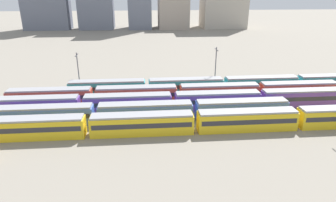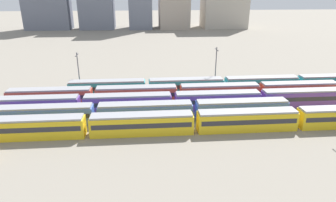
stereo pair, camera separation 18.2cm
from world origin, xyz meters
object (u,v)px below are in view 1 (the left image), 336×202
Objects in this scene: train_track_0 at (195,122)px; train_track_4 at (297,83)px; catenary_pole_1 at (216,66)px; train_track_3 at (259,91)px; catenary_pole_3 at (78,71)px; train_track_2 at (173,101)px; train_track_1 at (146,112)px.

train_track_4 is at bearing 35.12° from train_track_0.
catenary_pole_1 is at bearing 172.03° from train_track_4.
train_track_3 is (17.69, 15.60, 0.00)m from train_track_0.
catenary_pole_3 is at bearing 176.90° from train_track_4.
catenary_pole_3 is (-54.26, 2.94, 3.60)m from train_track_4.
train_track_3 is 43.30m from catenary_pole_3.
train_track_2 is 21.26m from train_track_3.
catenary_pole_1 reaches higher than train_track_3.
catenary_pole_1 is at bearing 45.95° from train_track_1.
train_track_1 is 5.23× the size of catenary_pole_1.
catenary_pole_3 reaches higher than train_track_3.
train_track_3 is at bearing 21.44° from train_track_1.
train_track_0 is 36.15m from train_track_4.
train_track_2 is 25.78m from catenary_pole_3.
catenary_pole_1 is at bearing 69.03° from train_track_0.
train_track_1 is 5.63× the size of catenary_pole_3.
train_track_0 is 7.54× the size of catenary_pole_3.
catenary_pole_1 reaches higher than train_track_2.
train_track_2 is at bearing -31.51° from catenary_pole_3.
catenary_pole_1 reaches higher than train_track_4.
train_track_1 and train_track_3 have the same top height.
train_track_1 is 41.42m from train_track_4.
train_track_1 is 0.50× the size of train_track_3.
catenary_pole_3 reaches higher than train_track_2.
train_track_0 is at bearing -110.97° from catenary_pole_1.
train_track_0 is at bearing -30.59° from train_track_1.
catenary_pole_3 is (-42.37, 8.14, 3.60)m from train_track_3.
train_track_0 and train_track_3 have the same top height.
train_track_1 is at bearing -138.47° from train_track_2.
train_track_0 is 23.59m from train_track_3.
train_track_0 and train_track_1 have the same top height.
catenary_pole_1 is (-8.62, 8.07, 3.99)m from train_track_3.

